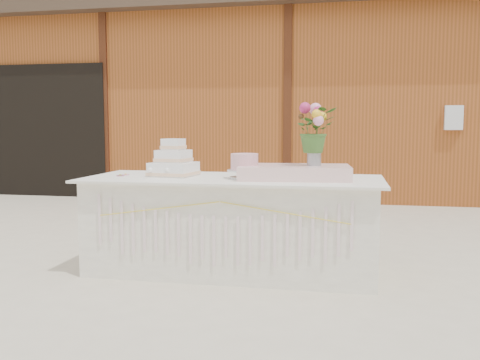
% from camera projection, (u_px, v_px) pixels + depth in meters
% --- Properties ---
extents(ground, '(80.00, 80.00, 0.00)m').
position_uv_depth(ground, '(233.00, 270.00, 4.41)').
color(ground, beige).
rests_on(ground, ground).
extents(barn, '(12.60, 4.60, 3.30)m').
position_uv_depth(barn, '(299.00, 99.00, 10.09)').
color(barn, '#964A1F').
rests_on(barn, ground).
extents(cake_table, '(2.40, 1.00, 0.77)m').
position_uv_depth(cake_table, '(233.00, 224.00, 4.36)').
color(cake_table, white).
rests_on(cake_table, ground).
extents(wedding_cake, '(0.39, 0.39, 0.31)m').
position_uv_depth(wedding_cake, '(174.00, 163.00, 4.46)').
color(wedding_cake, white).
rests_on(wedding_cake, cake_table).
extents(pink_cake_stand, '(0.28, 0.28, 0.20)m').
position_uv_depth(pink_cake_stand, '(244.00, 165.00, 4.23)').
color(pink_cake_stand, silver).
rests_on(pink_cake_stand, cake_table).
extents(satin_runner, '(0.90, 0.57, 0.11)m').
position_uv_depth(satin_runner, '(294.00, 172.00, 4.20)').
color(satin_runner, beige).
rests_on(satin_runner, cake_table).
extents(flower_vase, '(0.11, 0.11, 0.15)m').
position_uv_depth(flower_vase, '(314.00, 156.00, 4.16)').
color(flower_vase, '#A5A5A9').
rests_on(flower_vase, satin_runner).
extents(bouquet, '(0.42, 0.40, 0.35)m').
position_uv_depth(bouquet, '(315.00, 124.00, 4.13)').
color(bouquet, '#396127').
rests_on(bouquet, flower_vase).
extents(loose_flowers, '(0.19, 0.31, 0.02)m').
position_uv_depth(loose_flowers, '(122.00, 174.00, 4.54)').
color(loose_flowers, pink).
rests_on(loose_flowers, cake_table).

